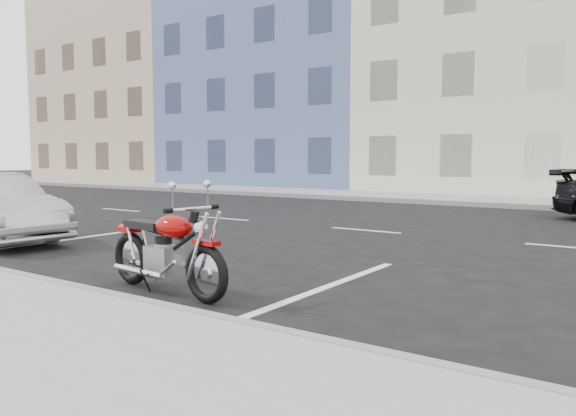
# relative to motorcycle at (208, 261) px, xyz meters

# --- Properties ---
(ground) EXTENTS (120.00, 120.00, 0.00)m
(ground) POSITION_rel_motorcycle_xyz_m (0.64, 6.32, -0.47)
(ground) COLOR black
(ground) RESTS_ON ground
(sidewalk_far) EXTENTS (80.00, 3.40, 0.15)m
(sidewalk_far) POSITION_rel_motorcycle_xyz_m (-4.36, 15.02, -0.39)
(sidewalk_far) COLOR gray
(sidewalk_far) RESTS_ON ground
(curb_far) EXTENTS (80.00, 0.12, 0.16)m
(curb_far) POSITION_rel_motorcycle_xyz_m (-4.36, 13.32, -0.39)
(curb_far) COLOR gray
(curb_far) RESTS_ON ground
(bldg_far_west) EXTENTS (12.00, 12.00, 12.00)m
(bldg_far_west) POSITION_rel_motorcycle_xyz_m (-25.36, 22.62, 5.53)
(bldg_far_west) COLOR tan
(bldg_far_west) RESTS_ON ground
(bldg_blue) EXTENTS (12.00, 12.00, 13.00)m
(bldg_blue) POSITION_rel_motorcycle_xyz_m (-13.36, 22.62, 6.03)
(bldg_blue) COLOR #4D5F91
(bldg_blue) RESTS_ON ground
(bldg_cream) EXTENTS (12.00, 12.00, 11.50)m
(bldg_cream) POSITION_rel_motorcycle_xyz_m (-1.36, 22.62, 5.28)
(bldg_cream) COLOR beige
(bldg_cream) RESTS_ON ground
(motorcycle) EXTENTS (2.03, 0.67, 1.02)m
(motorcycle) POSITION_rel_motorcycle_xyz_m (0.00, 0.00, 0.00)
(motorcycle) COLOR black
(motorcycle) RESTS_ON ground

